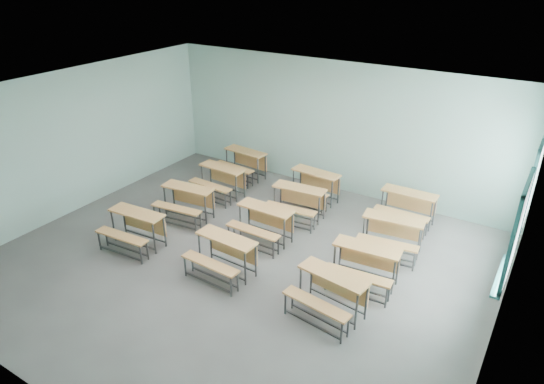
{
  "coord_description": "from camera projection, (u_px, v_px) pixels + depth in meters",
  "views": [
    {
      "loc": [
        4.69,
        -6.33,
        5.32
      ],
      "look_at": [
        -0.03,
        1.2,
        1.0
      ],
      "focal_mm": 32.0,
      "sensor_mm": 36.0,
      "label": 1
    }
  ],
  "objects": [
    {
      "name": "room",
      "position": [
        243.0,
        188.0,
        8.68
      ],
      "size": [
        9.04,
        8.04,
        3.24
      ],
      "color": "slate",
      "rests_on": "ground"
    },
    {
      "name": "desk_unit_r0c0",
      "position": [
        134.0,
        225.0,
        9.69
      ],
      "size": [
        1.23,
        0.87,
        0.74
      ],
      "rotation": [
        0.0,
        0.0,
        0.07
      ],
      "color": "#C78847",
      "rests_on": "ground"
    },
    {
      "name": "desk_unit_r0c1",
      "position": [
        223.0,
        251.0,
        8.82
      ],
      "size": [
        1.21,
        0.84,
        0.74
      ],
      "rotation": [
        0.0,
        0.0,
        -0.04
      ],
      "color": "#C78847",
      "rests_on": "ground"
    },
    {
      "name": "desk_unit_r0c2",
      "position": [
        329.0,
        289.0,
        7.81
      ],
      "size": [
        1.27,
        0.94,
        0.74
      ],
      "rotation": [
        0.0,
        0.0,
        -0.13
      ],
      "color": "#C78847",
      "rests_on": "ground"
    },
    {
      "name": "desk_unit_r1c0",
      "position": [
        186.0,
        199.0,
        10.74
      ],
      "size": [
        1.26,
        0.92,
        0.74
      ],
      "rotation": [
        0.0,
        0.0,
        0.12
      ],
      "color": "#C78847",
      "rests_on": "ground"
    },
    {
      "name": "desk_unit_r1c1",
      "position": [
        263.0,
        220.0,
        9.87
      ],
      "size": [
        1.18,
        0.8,
        0.74
      ],
      "rotation": [
        0.0,
        0.0,
        -0.01
      ],
      "color": "#C78847",
      "rests_on": "ground"
    },
    {
      "name": "desk_unit_r1c2",
      "position": [
        365.0,
        261.0,
        8.53
      ],
      "size": [
        1.24,
        0.89,
        0.74
      ],
      "rotation": [
        0.0,
        0.0,
        0.09
      ],
      "color": "#C78847",
      "rests_on": "ground"
    },
    {
      "name": "desk_unit_r2c0",
      "position": [
        220.0,
        177.0,
        11.77
      ],
      "size": [
        1.21,
        0.85,
        0.74
      ],
      "rotation": [
        0.0,
        0.0,
        -0.05
      ],
      "color": "#C78847",
      "rests_on": "ground"
    },
    {
      "name": "desk_unit_r2c1",
      "position": [
        297.0,
        199.0,
        10.72
      ],
      "size": [
        1.24,
        0.89,
        0.74
      ],
      "rotation": [
        0.0,
        0.0,
        0.08
      ],
      "color": "#C78847",
      "rests_on": "ground"
    },
    {
      "name": "desk_unit_r2c2",
      "position": [
        392.0,
        231.0,
        9.47
      ],
      "size": [
        1.27,
        0.93,
        0.74
      ],
      "rotation": [
        0.0,
        0.0,
        0.13
      ],
      "color": "#C78847",
      "rests_on": "ground"
    },
    {
      "name": "desk_unit_r3c0",
      "position": [
        243.0,
        160.0,
        12.76
      ],
      "size": [
        1.25,
        0.9,
        0.74
      ],
      "rotation": [
        0.0,
        0.0,
        -0.1
      ],
      "color": "#C78847",
      "rests_on": "ground"
    },
    {
      "name": "desk_unit_r3c1",
      "position": [
        313.0,
        182.0,
        11.51
      ],
      "size": [
        1.24,
        0.89,
        0.74
      ],
      "rotation": [
        0.0,
        0.0,
        -0.08
      ],
      "color": "#C78847",
      "rests_on": "ground"
    },
    {
      "name": "desk_unit_r3c2",
      "position": [
        407.0,
        204.0,
        10.51
      ],
      "size": [
        1.18,
        0.8,
        0.74
      ],
      "rotation": [
        0.0,
        0.0,
        0.01
      ],
      "color": "#C78847",
      "rests_on": "ground"
    }
  ]
}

